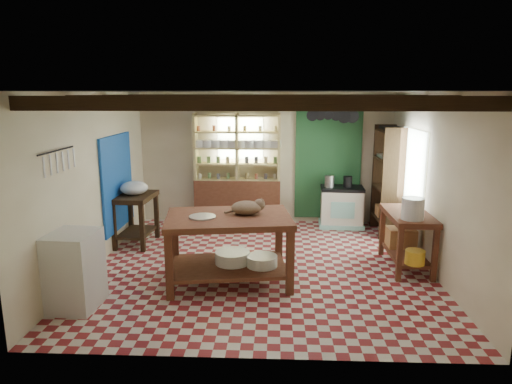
{
  "coord_description": "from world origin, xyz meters",
  "views": [
    {
      "loc": [
        0.21,
        -6.57,
        2.59
      ],
      "look_at": [
        -0.09,
        0.3,
        1.08
      ],
      "focal_mm": 32.0,
      "sensor_mm": 36.0,
      "label": 1
    }
  ],
  "objects_px": {
    "prep_table": "(136,219)",
    "white_cabinet": "(75,270)",
    "work_table": "(229,249)",
    "right_counter": "(407,240)",
    "stove": "(341,207)",
    "cat": "(246,208)"
  },
  "relations": [
    {
      "from": "prep_table",
      "to": "white_cabinet",
      "type": "distance_m",
      "value": 2.4
    },
    {
      "from": "work_table",
      "to": "right_counter",
      "type": "relative_size",
      "value": 1.42
    },
    {
      "from": "white_cabinet",
      "to": "work_table",
      "type": "bearing_deg",
      "value": 27.99
    },
    {
      "from": "stove",
      "to": "white_cabinet",
      "type": "relative_size",
      "value": 0.86
    },
    {
      "from": "stove",
      "to": "right_counter",
      "type": "xyz_separation_m",
      "value": [
        0.68,
        -2.12,
        0.03
      ]
    },
    {
      "from": "stove",
      "to": "prep_table",
      "type": "height_order",
      "value": "prep_table"
    },
    {
      "from": "right_counter",
      "to": "cat",
      "type": "relative_size",
      "value": 2.84
    },
    {
      "from": "stove",
      "to": "right_counter",
      "type": "height_order",
      "value": "right_counter"
    },
    {
      "from": "stove",
      "to": "right_counter",
      "type": "distance_m",
      "value": 2.22
    },
    {
      "from": "right_counter",
      "to": "cat",
      "type": "distance_m",
      "value": 2.51
    },
    {
      "from": "white_cabinet",
      "to": "right_counter",
      "type": "bearing_deg",
      "value": 21.75
    },
    {
      "from": "cat",
      "to": "stove",
      "type": "bearing_deg",
      "value": 39.66
    },
    {
      "from": "work_table",
      "to": "stove",
      "type": "relative_size",
      "value": 2.06
    },
    {
      "from": "work_table",
      "to": "white_cabinet",
      "type": "xyz_separation_m",
      "value": [
        -1.8,
        -0.84,
        -0.0
      ]
    },
    {
      "from": "white_cabinet",
      "to": "cat",
      "type": "bearing_deg",
      "value": 27.37
    },
    {
      "from": "work_table",
      "to": "right_counter",
      "type": "distance_m",
      "value": 2.69
    },
    {
      "from": "stove",
      "to": "prep_table",
      "type": "distance_m",
      "value": 3.9
    },
    {
      "from": "stove",
      "to": "work_table",
      "type": "bearing_deg",
      "value": -121.79
    },
    {
      "from": "prep_table",
      "to": "right_counter",
      "type": "bearing_deg",
      "value": -8.31
    },
    {
      "from": "prep_table",
      "to": "white_cabinet",
      "type": "height_order",
      "value": "white_cabinet"
    },
    {
      "from": "work_table",
      "to": "right_counter",
      "type": "height_order",
      "value": "work_table"
    },
    {
      "from": "prep_table",
      "to": "cat",
      "type": "distance_m",
      "value": 2.57
    }
  ]
}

